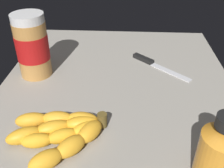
{
  "coord_description": "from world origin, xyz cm",
  "views": [
    {
      "loc": [
        50.15,
        1.96,
        36.61
      ],
      "look_at": [
        1.22,
        -0.92,
        4.62
      ],
      "focal_mm": 41.6,
      "sensor_mm": 36.0,
      "label": 1
    }
  ],
  "objects_px": {
    "peanut_butter_jar": "(32,46)",
    "banana_bunch": "(61,132)",
    "honey_bottle": "(220,154)",
    "butter_knife": "(155,64)"
  },
  "relations": [
    {
      "from": "peanut_butter_jar",
      "to": "banana_bunch",
      "type": "bearing_deg",
      "value": 27.09
    },
    {
      "from": "banana_bunch",
      "to": "honey_bottle",
      "type": "xyz_separation_m",
      "value": [
        0.08,
        0.27,
        0.04
      ]
    },
    {
      "from": "honey_bottle",
      "to": "butter_knife",
      "type": "height_order",
      "value": "honey_bottle"
    },
    {
      "from": "honey_bottle",
      "to": "banana_bunch",
      "type": "bearing_deg",
      "value": -106.53
    },
    {
      "from": "peanut_butter_jar",
      "to": "honey_bottle",
      "type": "xyz_separation_m",
      "value": [
        0.32,
        0.39,
        -0.02
      ]
    },
    {
      "from": "banana_bunch",
      "to": "butter_knife",
      "type": "distance_m",
      "value": 0.37
    },
    {
      "from": "honey_bottle",
      "to": "butter_knife",
      "type": "relative_size",
      "value": 0.85
    },
    {
      "from": "peanut_butter_jar",
      "to": "butter_knife",
      "type": "relative_size",
      "value": 1.08
    },
    {
      "from": "banana_bunch",
      "to": "peanut_butter_jar",
      "type": "height_order",
      "value": "peanut_butter_jar"
    },
    {
      "from": "banana_bunch",
      "to": "peanut_butter_jar",
      "type": "relative_size",
      "value": 1.14
    }
  ]
}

